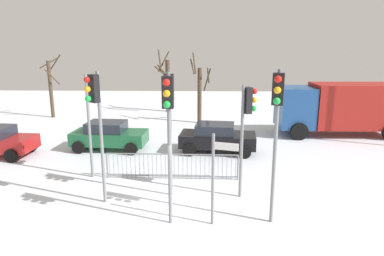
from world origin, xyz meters
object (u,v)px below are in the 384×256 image
traffic_light_mid_left (96,109)px  direction_sign_post (215,175)px  traffic_light_rear_right (168,116)px  traffic_light_foreground_right (169,106)px  bare_tree_right (51,87)px  traffic_light_rear_left (246,116)px  car_black_far (217,137)px  bare_tree_centre (167,83)px  traffic_light_foreground_left (277,114)px  traffic_light_mid_right (91,102)px  car_green_mid (109,135)px  delivery_truck (339,107)px  bare_tree_left (200,92)px

traffic_light_mid_left → direction_sign_post: size_ratio=1.59×
traffic_light_rear_right → direction_sign_post: bearing=-174.5°
traffic_light_foreground_right → bare_tree_right: size_ratio=0.97×
traffic_light_rear_left → traffic_light_rear_right: traffic_light_rear_right is taller
traffic_light_mid_left → car_black_far: traffic_light_mid_left is taller
traffic_light_mid_left → bare_tree_centre: bare_tree_centre is taller
traffic_light_foreground_left → traffic_light_mid_right: bearing=-14.5°
traffic_light_foreground_right → car_green_mid: 7.27m
traffic_light_rear_right → car_black_far: 8.09m
traffic_light_mid_right → traffic_light_foreground_left: bearing=3.3°
traffic_light_rear_left → traffic_light_foreground_left: bearing=-4.2°
traffic_light_mid_right → bare_tree_right: 13.63m
bare_tree_right → car_black_far: bearing=-35.0°
direction_sign_post → car_black_far: (0.38, 7.37, -0.85)m
car_green_mid → bare_tree_right: bearing=132.1°
traffic_light_foreground_right → traffic_light_mid_right: size_ratio=1.06×
traffic_light_foreground_left → car_green_mid: 10.65m
traffic_light_mid_right → car_black_far: bearing=66.9°
direction_sign_post → car_green_mid: size_ratio=0.73×
car_green_mid → delivery_truck: 13.49m
traffic_light_mid_right → direction_sign_post: bearing=-5.3°
traffic_light_foreground_right → bare_tree_centre: bearing=-81.4°
traffic_light_mid_right → bare_tree_right: bare_tree_right is taller
traffic_light_mid_right → traffic_light_foreground_right: bearing=3.3°
direction_sign_post → car_green_mid: 9.33m
traffic_light_foreground_left → bare_tree_right: (-13.32, 15.66, -1.16)m
traffic_light_rear_left → direction_sign_post: bearing=-49.3°
traffic_light_rear_left → bare_tree_right: (-12.72, 13.65, -0.69)m
traffic_light_mid_right → bare_tree_centre: bearing=117.0°
traffic_light_foreground_right → traffic_light_rear_right: (0.16, -2.05, 0.08)m
traffic_light_rear_left → direction_sign_post: 2.74m
delivery_truck → bare_tree_left: size_ratio=1.47×
traffic_light_rear_left → traffic_light_foreground_right: bearing=-108.1°
traffic_light_rear_left → car_black_far: (-0.76, 5.28, -2.21)m
car_black_far → bare_tree_centre: 11.56m
car_black_far → bare_tree_centre: (-3.59, 10.88, 1.59)m
traffic_light_mid_left → traffic_light_foreground_right: (2.34, 0.62, -0.02)m
traffic_light_mid_left → bare_tree_left: 13.27m
bare_tree_left → traffic_light_foreground_left: bearing=-80.8°
bare_tree_centre → direction_sign_post: bearing=-80.0°
bare_tree_left → bare_tree_right: bearing=171.8°
delivery_truck → traffic_light_mid_left: bearing=38.9°
car_black_far → delivery_truck: size_ratio=0.56×
traffic_light_foreground_right → direction_sign_post: bearing=130.3°
traffic_light_mid_right → bare_tree_right: (-6.74, 11.82, -0.84)m
traffic_light_rear_right → car_black_far: (1.73, 7.45, -2.62)m
traffic_light_mid_right → bare_tree_right: size_ratio=0.92×
traffic_light_foreground_left → delivery_truck: bearing=-103.2°
car_green_mid → bare_tree_centre: bare_tree_centre is taller
traffic_light_rear_right → car_green_mid: (-3.88, 7.76, -2.62)m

